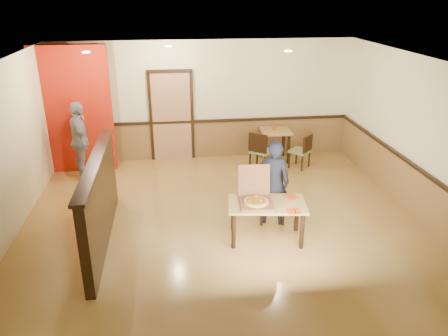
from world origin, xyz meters
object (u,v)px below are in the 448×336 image
Objects in this scene: side_table at (275,137)px; pizza_box at (256,199)px; diner_chair at (272,193)px; condiment at (274,127)px; passerby at (80,141)px; side_chair_left at (260,150)px; diner at (273,183)px; main_table at (267,209)px; side_chair_right at (302,150)px.

side_table is 1.16× the size of pizza_box.
diner_chair is 2.98m from condiment.
passerby is 4.38m from condiment.
side_table is at bearing 75.17° from pizza_box.
diner reaches higher than side_chair_left.
condiment is at bearing -90.47° from diner.
side_chair_left is at bearing 87.86° from main_table.
condiment is (0.70, 2.88, 0.32)m from diner_chair.
side_chair_left is at bearing -44.05° from side_chair_right.
side_chair_right reaches higher than side_table.
side_table is 0.49× the size of diner.
side_chair_right is (0.98, 0.01, -0.05)m from side_chair_left.
passerby is (-4.39, -0.51, 0.27)m from side_table.
diner is (-0.76, -2.99, 0.19)m from side_table.
side_table is (0.98, 3.53, 0.02)m from main_table.
side_chair_left is 2.42m from diner.
pizza_box reaches higher than main_table.
diner_chair is 0.55× the size of passerby.
side_table is 3.69m from pizza_box.
main_table is at bearing -102.71° from diner_chair.
diner_chair is (0.24, 0.68, -0.05)m from main_table.
side_table is at bearing 81.85° from main_table.
side_table is at bearing -36.05° from condiment.
diner is at bearing 55.03° from pizza_box.
main_table is at bearing 117.01° from side_chair_left.
diner_chair is 2.57m from side_chair_right.
passerby is at bearing 35.19° from side_chair_left.
diner is at bearing -90.44° from diner_chair.
condiment is at bearing -103.64° from passerby.
main_table is at bearing -105.56° from side_table.
side_table is (0.49, 0.60, 0.07)m from side_chair_left.
side_table is at bearing 81.94° from diner_chair.
side_chair_right is at bearing -111.74° from passerby.
diner_chair reaches higher than side_table.
side_chair_left is at bearing 90.16° from diner_chair.
side_table reaches higher than main_table.
diner_chair is 0.30m from diner.
pizza_box is 4.21× the size of condiment.
diner_chair reaches higher than side_chair_right.
condiment reaches higher than side_chair_right.
main_table is 0.25m from pizza_box.
condiment is at bearing -88.37° from side_chair_left.
diner_chair is at bearing 78.11° from main_table.
condiment reaches higher than main_table.
main_table is 2.96m from side_chair_left.
main_table is 8.65× the size of condiment.
side_chair_left is at bearing -129.05° from side_table.
main_table is 1.42× the size of diner_chair.
pizza_box is at bearing -116.20° from diner_chair.
side_table is 4.91× the size of condiment.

